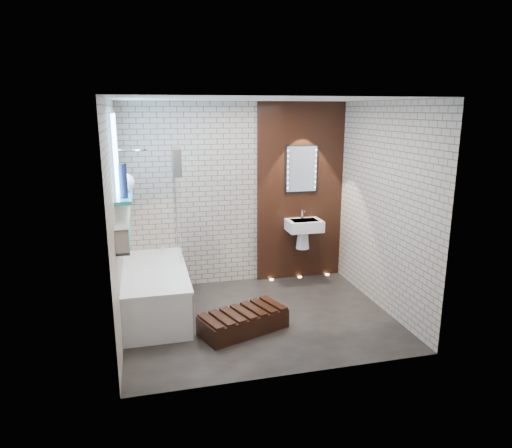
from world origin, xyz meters
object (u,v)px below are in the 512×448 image
object	(u,v)px
bath_screen	(178,205)
led_mirror	(302,169)
bathtub	(155,291)
washbasin	(304,229)
walnut_step	(243,322)

from	to	relation	value
bath_screen	led_mirror	xyz separation A→B (m)	(1.82, 0.34, 0.37)
bathtub	washbasin	distance (m)	2.32
bathtub	led_mirror	bearing A→B (deg)	19.78
bathtub	bath_screen	size ratio (longest dim) A/B	1.24
bathtub	led_mirror	world-z (taller)	led_mirror
bath_screen	walnut_step	world-z (taller)	bath_screen
washbasin	walnut_step	size ratio (longest dim) A/B	0.58
washbasin	bath_screen	bearing A→B (deg)	-174.22
walnut_step	bathtub	bearing A→B (deg)	142.08
walnut_step	led_mirror	bearing A→B (deg)	51.66
led_mirror	walnut_step	size ratio (longest dim) A/B	0.70
bath_screen	walnut_step	size ratio (longest dim) A/B	1.40
bathtub	bath_screen	bearing A→B (deg)	51.10
washbasin	led_mirror	distance (m)	0.88
led_mirror	walnut_step	distance (m)	2.49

